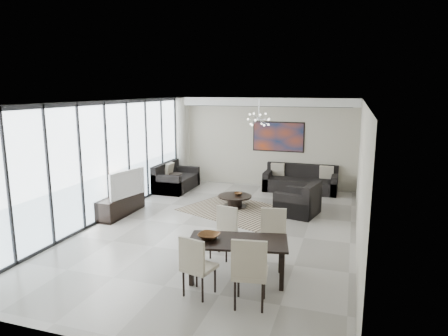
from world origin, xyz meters
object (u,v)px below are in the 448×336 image
at_px(sofa_main, 300,182).
at_px(tv_console, 121,205).
at_px(dining_table, 238,245).
at_px(television, 124,183).
at_px(coffee_table, 235,200).

relative_size(sofa_main, tv_console, 1.37).
bearing_deg(dining_table, television, 146.66).
relative_size(coffee_table, tv_console, 0.56).
xyz_separation_m(sofa_main, television, (-3.92, -3.91, 0.57)).
distance_m(coffee_table, television, 2.99).
distance_m(sofa_main, tv_console, 5.60).
bearing_deg(tv_console, television, -20.93).
height_order(sofa_main, tv_console, sofa_main).
relative_size(tv_console, television, 1.41).
height_order(television, dining_table, television).
bearing_deg(coffee_table, sofa_main, 57.25).
distance_m(television, dining_table, 4.41).
bearing_deg(coffee_table, tv_console, -149.28).
distance_m(sofa_main, television, 5.56).
bearing_deg(sofa_main, coffee_table, -122.75).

